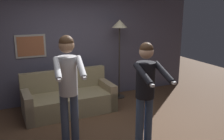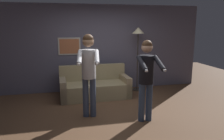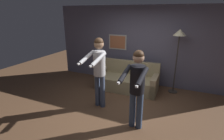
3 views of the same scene
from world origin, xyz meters
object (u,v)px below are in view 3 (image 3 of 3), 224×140
Objects in this scene: person_standing_right at (137,83)px; person_standing_left at (99,66)px; torchiere_lamp at (179,39)px; couch at (127,81)px.

person_standing_left is at bearing 156.46° from person_standing_right.
person_standing_left is at bearing -134.91° from torchiere_lamp.
person_standing_right is at bearing -104.80° from torchiere_lamp.
person_standing_right is (0.80, -1.81, 0.75)m from couch.
person_standing_left reaches higher than couch.
couch is at bearing 113.97° from person_standing_right.
couch is 1.06× the size of person_standing_left.
couch is at bearing -164.89° from torchiere_lamp.
person_standing_left reaches higher than person_standing_right.
torchiere_lamp is 2.34m from person_standing_right.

